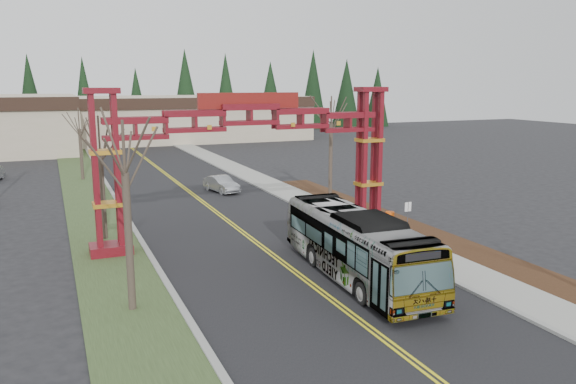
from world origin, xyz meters
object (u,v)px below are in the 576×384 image
transit_bus (356,245)px  gateway_arch (250,139)px  barrel_mid (359,211)px  bare_tree_median_mid (100,149)px  bare_tree_median_near (125,174)px  street_sign (408,212)px  retail_building_east (184,118)px  barrel_north (359,203)px  barrel_south (390,220)px  silver_sedan (221,184)px  bare_tree_right_far (331,122)px  bare_tree_median_far (79,129)px

transit_bus → gateway_arch: bearing=108.5°
gateway_arch → barrel_mid: (8.57, 2.05, -5.47)m
bare_tree_median_mid → bare_tree_median_near: bearing=-90.0°
bare_tree_median_mid → street_sign: bearing=-20.2°
bare_tree_median_near → barrel_mid: bare_tree_median_near is taller
retail_building_east → barrel_north: (-0.02, -57.52, -3.06)m
barrel_south → bare_tree_median_mid: bearing=165.7°
barrel_south → silver_sedan: bearing=112.2°
bare_tree_median_mid → bare_tree_right_far: bare_tree_right_far is taller
bare_tree_right_far → barrel_mid: size_ratio=7.97×
bare_tree_median_near → barrel_mid: 20.17m
bare_tree_median_mid → bare_tree_median_far: 22.56m
silver_sedan → bare_tree_median_mid: size_ratio=0.57×
bare_tree_right_far → gateway_arch: bearing=-137.5°
barrel_south → barrel_north: barrel_south is taller
bare_tree_median_far → bare_tree_right_far: 24.56m
transit_bus → barrel_south: transit_bus is taller
transit_bus → bare_tree_median_far: bare_tree_median_far is taller
street_sign → barrel_south: size_ratio=1.94×
bare_tree_median_far → street_sign: (17.00, -28.82, -3.36)m
bare_tree_median_near → barrel_mid: (16.57, 10.28, -5.14)m
retail_building_east → bare_tree_median_far: retail_building_east is taller
retail_building_east → barrel_north: bearing=-90.0°
bare_tree_median_near → bare_tree_right_far: 25.04m
barrel_south → bare_tree_right_far: bearing=84.5°
retail_building_east → bare_tree_median_far: 40.38m
barrel_mid → gateway_arch: bearing=-166.5°
gateway_arch → barrel_south: gateway_arch is taller
transit_bus → bare_tree_right_far: bearing=69.5°
bare_tree_median_near → barrel_north: size_ratio=8.65×
barrel_north → transit_bus: bearing=-120.9°
silver_sedan → barrel_north: 12.80m
retail_building_east → barrel_south: 63.08m
barrel_mid → barrel_south: bearing=-81.7°
bare_tree_median_mid → bare_tree_median_far: bearing=90.0°
gateway_arch → silver_sedan: gateway_arch is taller
gateway_arch → barrel_north: size_ratio=20.32×
bare_tree_median_near → barrel_south: bare_tree_median_near is taller
barrel_mid → bare_tree_median_far: bearing=124.9°
transit_bus → bare_tree_median_near: bearing=-177.8°
bare_tree_median_near → barrel_north: bearing=35.2°
bare_tree_median_far → barrel_mid: (16.57, -23.79, -4.34)m
transit_bus → silver_sedan: size_ratio=2.79×
gateway_arch → barrel_north: 12.25m
transit_bus → barrel_north: transit_bus is taller
barrel_south → barrel_north: size_ratio=1.19×
barrel_south → retail_building_east: bearing=89.1°
silver_sedan → bare_tree_median_mid: bare_tree_median_mid is taller
gateway_arch → bare_tree_median_mid: gateway_arch is taller
silver_sedan → street_sign: 18.98m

